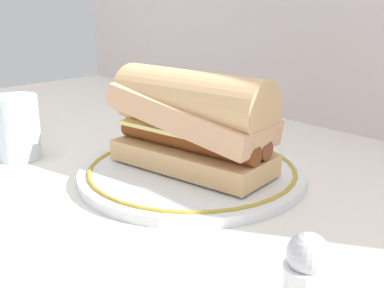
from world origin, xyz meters
TOP-DOWN VIEW (x-y plane):
  - ground_plane at (0.00, 0.00)m, footprint 1.50×1.50m
  - plate at (-0.01, 0.03)m, footprint 0.29×0.29m
  - sausage_sandwich at (-0.01, 0.03)m, footprint 0.22×0.12m
  - drinking_glass at (-0.23, -0.10)m, footprint 0.06×0.06m
  - salt_shaker at (0.26, -0.11)m, footprint 0.03×0.03m

SIDE VIEW (x-z plane):
  - ground_plane at x=0.00m, z-range 0.00..0.00m
  - plate at x=-0.01m, z-range 0.00..0.02m
  - salt_shaker at x=0.26m, z-range 0.00..0.08m
  - drinking_glass at x=-0.23m, z-range -0.01..0.08m
  - sausage_sandwich at x=-0.01m, z-range 0.02..0.14m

